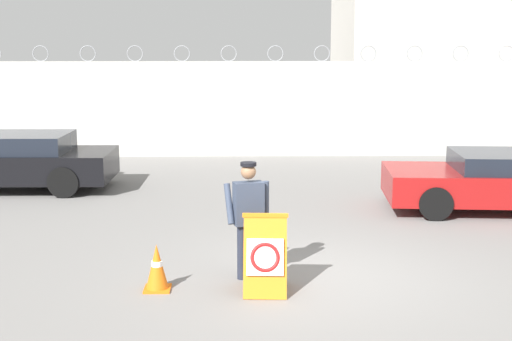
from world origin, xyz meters
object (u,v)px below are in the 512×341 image
(security_guard, at_px, (248,215))
(traffic_cone_mid, at_px, (157,267))
(parked_car_far_side, at_px, (498,181))
(parked_car_front_coupe, at_px, (12,161))
(barricade_sign, at_px, (265,253))

(security_guard, distance_m, traffic_cone_mid, 1.46)
(security_guard, relative_size, parked_car_far_side, 0.38)
(parked_car_far_side, bearing_deg, security_guard, 43.71)
(parked_car_front_coupe, distance_m, parked_car_far_side, 10.59)
(barricade_sign, distance_m, parked_car_far_side, 6.66)
(parked_car_far_side, bearing_deg, barricade_sign, 48.61)
(traffic_cone_mid, xyz_separation_m, parked_car_far_side, (6.28, 4.50, 0.29))
(parked_car_far_side, bearing_deg, traffic_cone_mid, 40.56)
(barricade_sign, height_order, security_guard, security_guard)
(barricade_sign, height_order, parked_car_front_coupe, parked_car_front_coupe)
(barricade_sign, relative_size, parked_car_far_side, 0.24)
(traffic_cone_mid, height_order, parked_car_far_side, parked_car_far_side)
(parked_car_front_coupe, bearing_deg, security_guard, 130.44)
(security_guard, bearing_deg, parked_car_front_coupe, -65.42)
(barricade_sign, height_order, traffic_cone_mid, barricade_sign)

